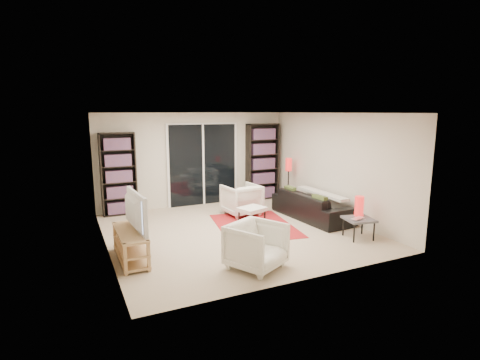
% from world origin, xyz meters
% --- Properties ---
extents(floor, '(5.00, 5.00, 0.00)m').
position_xyz_m(floor, '(0.00, 0.00, 0.00)').
color(floor, '#C5AF95').
rests_on(floor, ground).
extents(wall_back, '(5.00, 0.02, 2.40)m').
position_xyz_m(wall_back, '(0.00, 2.50, 1.20)').
color(wall_back, beige).
rests_on(wall_back, ground).
extents(wall_front, '(5.00, 0.02, 2.40)m').
position_xyz_m(wall_front, '(0.00, -2.50, 1.20)').
color(wall_front, beige).
rests_on(wall_front, ground).
extents(wall_left, '(0.02, 5.00, 2.40)m').
position_xyz_m(wall_left, '(-2.50, 0.00, 1.20)').
color(wall_left, beige).
rests_on(wall_left, ground).
extents(wall_right, '(0.02, 5.00, 2.40)m').
position_xyz_m(wall_right, '(2.50, 0.00, 1.20)').
color(wall_right, beige).
rests_on(wall_right, ground).
extents(ceiling, '(5.00, 5.00, 0.02)m').
position_xyz_m(ceiling, '(0.00, 0.00, 2.40)').
color(ceiling, white).
rests_on(ceiling, wall_back).
extents(sliding_door, '(1.92, 0.08, 2.16)m').
position_xyz_m(sliding_door, '(0.20, 2.46, 1.05)').
color(sliding_door, white).
rests_on(sliding_door, ground).
extents(bookshelf_left, '(0.80, 0.30, 1.95)m').
position_xyz_m(bookshelf_left, '(-1.95, 2.33, 0.98)').
color(bookshelf_left, black).
rests_on(bookshelf_left, ground).
extents(bookshelf_right, '(0.90, 0.30, 2.10)m').
position_xyz_m(bookshelf_right, '(1.90, 2.33, 1.05)').
color(bookshelf_right, black).
rests_on(bookshelf_right, ground).
extents(tv_stand, '(0.41, 1.27, 0.50)m').
position_xyz_m(tv_stand, '(-2.20, -0.63, 0.26)').
color(tv_stand, tan).
rests_on(tv_stand, floor).
extents(tv, '(0.22, 1.12, 0.64)m').
position_xyz_m(tv, '(-2.18, -0.63, 0.82)').
color(tv, black).
rests_on(tv, tv_stand).
extents(rug, '(1.89, 2.34, 0.01)m').
position_xyz_m(rug, '(0.52, 0.16, 0.01)').
color(rug, '#AF1C20').
rests_on(rug, floor).
extents(sofa, '(0.93, 2.13, 0.61)m').
position_xyz_m(sofa, '(1.98, 0.11, 0.31)').
color(sofa, black).
rests_on(sofa, floor).
extents(armchair_back, '(0.85, 0.87, 0.73)m').
position_xyz_m(armchair_back, '(0.66, 1.09, 0.37)').
color(armchair_back, silver).
rests_on(armchair_back, floor).
extents(armchair_front, '(1.05, 1.06, 0.72)m').
position_xyz_m(armchair_front, '(-0.47, -1.82, 0.36)').
color(armchair_front, silver).
rests_on(armchair_front, floor).
extents(ottoman, '(0.65, 0.59, 0.40)m').
position_xyz_m(ottoman, '(0.49, 0.20, 0.34)').
color(ottoman, silver).
rests_on(ottoman, floor).
extents(side_table, '(0.62, 0.62, 0.40)m').
position_xyz_m(side_table, '(1.98, -1.42, 0.36)').
color(side_table, '#4B4A50').
rests_on(side_table, floor).
extents(laptop, '(0.37, 0.29, 0.03)m').
position_xyz_m(laptop, '(1.92, -1.51, 0.41)').
color(laptop, silver).
rests_on(laptop, side_table).
extents(table_lamp, '(0.17, 0.17, 0.39)m').
position_xyz_m(table_lamp, '(2.10, -1.28, 0.60)').
color(table_lamp, red).
rests_on(table_lamp, side_table).
extents(floor_lamp, '(0.18, 0.18, 1.22)m').
position_xyz_m(floor_lamp, '(2.24, 1.52, 0.91)').
color(floor_lamp, black).
rests_on(floor_lamp, floor).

